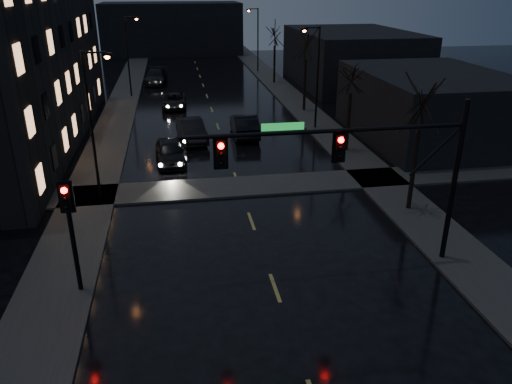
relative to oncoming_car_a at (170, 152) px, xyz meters
name	(u,v)px	position (x,y,z in m)	size (l,w,h in m)	color
sidewalk_left	(116,121)	(-4.56, 11.48, -0.72)	(3.00, 140.00, 0.12)	#2D2D2B
sidewalk_right	(308,113)	(12.44, 11.48, -0.72)	(3.00, 140.00, 0.12)	#2D2D2B
sidewalk_cross	(239,187)	(3.94, -5.02, -0.72)	(40.00, 3.00, 0.12)	#2D2D2B
commercial_right_near	(430,106)	(19.44, 2.48, 1.72)	(10.00, 14.00, 5.00)	black
commercial_right_far	(351,58)	(20.94, 24.48, 2.22)	(12.00, 18.00, 6.00)	black
far_block	(172,29)	(0.94, 54.48, 3.22)	(22.00, 10.00, 8.00)	black
signal_mast	(369,157)	(7.79, -14.53, 4.09)	(11.11, 0.41, 7.00)	black
signal_pole_left	(70,222)	(-3.56, -14.53, 2.23)	(0.35, 0.41, 4.53)	black
tree_near	(423,92)	(12.34, -9.52, 5.44)	(3.52, 3.52, 8.08)	black
tree_mid_a	(352,68)	(12.34, 0.48, 5.05)	(3.30, 3.30, 7.58)	black
tree_mid_b	(307,37)	(12.34, 12.48, 5.83)	(3.74, 3.74, 8.59)	black
tree_far	(275,29)	(12.34, 26.48, 5.28)	(3.43, 3.43, 7.88)	black
streetlight_l_near	(94,115)	(-3.64, -5.52, 4.00)	(1.53, 0.28, 8.00)	black
streetlight_l_far	(129,50)	(-3.64, 21.48, 4.00)	(1.53, 0.28, 8.00)	black
streetlight_r_mid	(315,70)	(11.52, 6.48, 4.00)	(1.53, 0.28, 8.00)	black
streetlight_r_far	(256,35)	(11.52, 34.48, 4.00)	(1.53, 0.28, 8.00)	black
oncoming_car_a	(170,152)	(0.00, 0.00, 0.00)	(1.84, 4.56, 1.55)	black
oncoming_car_b	(192,130)	(1.64, 4.80, 0.04)	(1.72, 4.94, 1.63)	black
oncoming_car_c	(174,101)	(0.49, 15.75, -0.10)	(2.24, 4.85, 1.35)	black
oncoming_car_d	(156,77)	(-1.45, 28.41, 0.05)	(2.30, 5.67, 1.64)	black
lead_car	(244,125)	(5.74, 5.40, 0.08)	(1.82, 5.22, 1.72)	black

